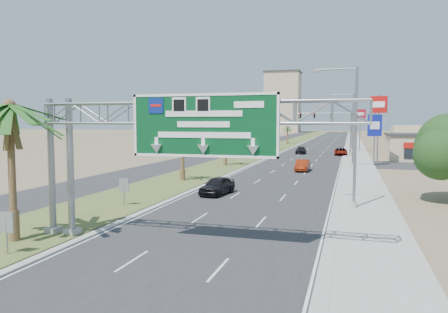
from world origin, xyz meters
TOP-DOWN VIEW (x-y plane):
  - road at (0.00, 110.00)m, footprint 12.00×300.00m
  - sidewalk_right at (8.50, 110.00)m, footprint 4.00×300.00m
  - median_grass at (-10.00, 110.00)m, footprint 7.00×300.00m
  - opposing_road at (-17.00, 110.00)m, footprint 8.00×300.00m
  - sign_gantry at (-1.06, 9.93)m, footprint 16.75×1.24m
  - palm_near at (-9.20, 8.00)m, footprint 5.70×5.70m
  - palm_row_b at (-9.50, 32.00)m, footprint 3.99×3.99m
  - palm_row_c at (-9.50, 48.00)m, footprint 3.99×3.99m
  - palm_row_d at (-9.50, 66.00)m, footprint 3.99×3.99m
  - palm_row_e at (-9.50, 85.00)m, footprint 3.99×3.99m
  - palm_row_f at (-9.50, 110.00)m, footprint 3.99×3.99m
  - streetlight_near at (7.30, 22.00)m, footprint 3.27×0.44m
  - streetlight_mid at (7.30, 52.00)m, footprint 3.27×0.44m
  - streetlight_far at (7.30, 88.00)m, footprint 3.27×0.44m
  - signal_mast at (5.17, 71.97)m, footprint 10.28×0.71m
  - store_building at (22.00, 66.00)m, footprint 18.00×10.00m
  - median_signback_a at (-7.80, 6.00)m, footprint 0.75×0.08m
  - median_signback_b at (-8.50, 18.00)m, footprint 0.75×0.08m
  - tower_distant at (-32.00, 250.00)m, footprint 20.00×16.00m
  - building_distant_left at (-45.00, 160.00)m, footprint 24.00×14.00m
  - building_distant_right at (30.00, 140.00)m, footprint 20.00×12.00m
  - car_left_lane at (-3.58, 24.98)m, footprint 2.37×4.64m
  - car_mid_lane at (1.50, 44.76)m, footprint 1.56×4.37m
  - car_right_lane at (5.50, 72.84)m, footprint 2.40×4.93m
  - car_far at (-1.94, 74.29)m, footprint 2.02×4.63m
  - pole_sign_red_near at (10.91, 56.11)m, footprint 2.34×1.18m
  - pole_sign_blue at (10.35, 53.92)m, footprint 1.94×1.11m
  - pole_sign_red_far at (9.00, 84.09)m, footprint 2.15×1.11m

SIDE VIEW (x-z plane):
  - road at x=0.00m, z-range 0.00..0.02m
  - opposing_road at x=-17.00m, z-range 0.00..0.02m
  - sidewalk_right at x=8.50m, z-range 0.00..0.10m
  - median_grass at x=-10.00m, z-range 0.00..0.12m
  - car_far at x=-1.94m, z-range 0.00..1.32m
  - car_right_lane at x=5.50m, z-range 0.00..1.35m
  - car_mid_lane at x=1.50m, z-range 0.00..1.43m
  - car_left_lane at x=-3.58m, z-range 0.00..1.51m
  - median_signback_a at x=-7.80m, z-range 0.41..2.49m
  - median_signback_b at x=-8.50m, z-range 0.41..2.49m
  - store_building at x=22.00m, z-range 0.00..4.00m
  - building_distant_right at x=30.00m, z-range 0.00..5.00m
  - building_distant_left at x=-45.00m, z-range 0.00..6.00m
  - palm_row_d at x=-9.50m, z-range 1.69..7.14m
  - streetlight_near at x=7.30m, z-range -0.31..9.69m
  - streetlight_mid at x=7.30m, z-range -0.31..9.69m
  - streetlight_far at x=7.30m, z-range -0.31..9.69m
  - palm_row_f at x=-9.50m, z-range 1.83..7.58m
  - signal_mast at x=5.17m, z-range 0.85..8.85m
  - palm_row_b at x=-9.50m, z-range 1.93..7.87m
  - palm_row_e at x=-9.50m, z-range 2.02..8.16m
  - pole_sign_blue at x=10.35m, z-range 1.71..9.08m
  - palm_row_c at x=-9.50m, z-range 2.29..9.04m
  - sign_gantry at x=-1.06m, z-range 2.31..9.81m
  - palm_near at x=-9.20m, z-range 2.76..11.11m
  - pole_sign_red_far at x=9.00m, z-range 2.59..11.47m
  - pole_sign_red_near at x=10.91m, z-range 2.95..12.97m
  - tower_distant at x=-32.00m, z-range 0.00..35.00m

